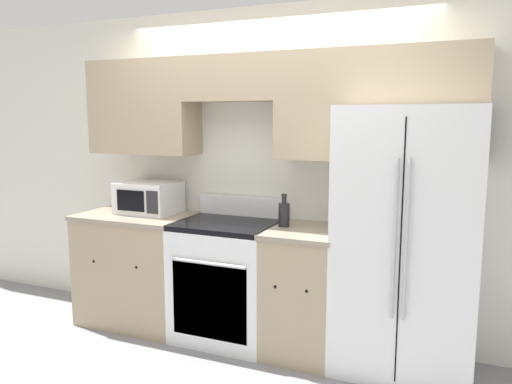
{
  "coord_description": "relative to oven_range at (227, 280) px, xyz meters",
  "views": [
    {
      "loc": [
        1.44,
        -3.08,
        1.74
      ],
      "look_at": [
        0.0,
        0.31,
        1.19
      ],
      "focal_mm": 35.0,
      "sensor_mm": 36.0,
      "label": 1
    }
  ],
  "objects": [
    {
      "name": "ground_plane",
      "position": [
        0.24,
        -0.31,
        -0.48
      ],
      "size": [
        12.0,
        12.0,
        0.0
      ],
      "primitive_type": "plane",
      "color": "gray"
    },
    {
      "name": "refrigerator",
      "position": [
        1.34,
        0.06,
        0.43
      ],
      "size": [
        0.91,
        0.78,
        1.82
      ],
      "color": "white",
      "rests_on": "ground_plane"
    },
    {
      "name": "microwave",
      "position": [
        -0.78,
        0.09,
        0.6
      ],
      "size": [
        0.48,
        0.4,
        0.26
      ],
      "color": "white",
      "rests_on": "lower_cabinets_left"
    },
    {
      "name": "wall_back",
      "position": [
        0.26,
        0.28,
        1.02
      ],
      "size": [
        8.0,
        0.39,
        2.6
      ],
      "color": "silver",
      "rests_on": "ground_plane"
    },
    {
      "name": "bottle",
      "position": [
        0.46,
        0.03,
        0.56
      ],
      "size": [
        0.08,
        0.08,
        0.24
      ],
      "color": "black",
      "rests_on": "lower_cabinets_right"
    },
    {
      "name": "oven_range",
      "position": [
        0.0,
        0.0,
        0.0
      ],
      "size": [
        0.76,
        0.65,
        1.1
      ],
      "color": "white",
      "rests_on": "ground_plane"
    },
    {
      "name": "lower_cabinets_left",
      "position": [
        -0.84,
        0.0,
        -0.0
      ],
      "size": [
        0.95,
        0.64,
        0.94
      ],
      "color": "tan",
      "rests_on": "ground_plane"
    },
    {
      "name": "lower_cabinets_right",
      "position": [
        0.63,
        0.0,
        -0.0
      ],
      "size": [
        0.53,
        0.64,
        0.94
      ],
      "color": "tan",
      "rests_on": "ground_plane"
    }
  ]
}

